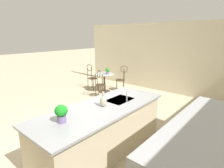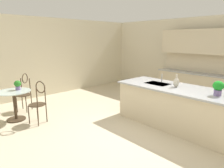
{
  "view_description": "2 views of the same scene",
  "coord_description": "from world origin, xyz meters",
  "px_view_note": "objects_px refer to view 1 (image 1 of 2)",
  "views": [
    {
      "loc": [
        2.64,
        3.09,
        2.24
      ],
      "look_at": [
        -0.67,
        0.28,
        1.07
      ],
      "focal_mm": 29.56,
      "sensor_mm": 36.0,
      "label": 1
    },
    {
      "loc": [
        2.5,
        -3.2,
        1.98
      ],
      "look_at": [
        -1.01,
        0.05,
        0.9
      ],
      "focal_mm": 32.21,
      "sensor_mm": 36.0,
      "label": 2
    }
  ],
  "objects_px": {
    "chair_near_window": "(122,77)",
    "chair_toward_desk": "(91,76)",
    "potted_plant_counter_far": "(61,112)",
    "potted_plant_on_table": "(108,71)",
    "bistro_table": "(104,81)",
    "vase_on_counter": "(103,101)",
    "chair_by_island": "(100,82)"
  },
  "relations": [
    {
      "from": "chair_near_window",
      "to": "chair_toward_desk",
      "type": "bearing_deg",
      "value": -63.22
    },
    {
      "from": "chair_near_window",
      "to": "chair_toward_desk",
      "type": "xyz_separation_m",
      "value": [
        0.58,
        -1.16,
        0.0
      ]
    },
    {
      "from": "potted_plant_counter_far",
      "to": "chair_toward_desk",
      "type": "bearing_deg",
      "value": -138.63
    },
    {
      "from": "chair_toward_desk",
      "to": "potted_plant_on_table",
      "type": "relative_size",
      "value": 4.4
    },
    {
      "from": "chair_toward_desk",
      "to": "potted_plant_counter_far",
      "type": "xyz_separation_m",
      "value": [
        3.71,
        3.27,
        0.51
      ]
    },
    {
      "from": "bistro_table",
      "to": "vase_on_counter",
      "type": "distance_m",
      "value": 3.9
    },
    {
      "from": "bistro_table",
      "to": "chair_by_island",
      "type": "height_order",
      "value": "chair_by_island"
    },
    {
      "from": "chair_by_island",
      "to": "potted_plant_counter_far",
      "type": "relative_size",
      "value": 3.68
    },
    {
      "from": "chair_by_island",
      "to": "vase_on_counter",
      "type": "height_order",
      "value": "vase_on_counter"
    },
    {
      "from": "potted_plant_counter_far",
      "to": "vase_on_counter",
      "type": "height_order",
      "value": "vase_on_counter"
    },
    {
      "from": "potted_plant_on_table",
      "to": "potted_plant_counter_far",
      "type": "bearing_deg",
      "value": 32.57
    },
    {
      "from": "chair_by_island",
      "to": "potted_plant_counter_far",
      "type": "distance_m",
      "value": 3.86
    },
    {
      "from": "chair_toward_desk",
      "to": "potted_plant_on_table",
      "type": "height_order",
      "value": "chair_toward_desk"
    },
    {
      "from": "bistro_table",
      "to": "potted_plant_on_table",
      "type": "distance_m",
      "value": 0.45
    },
    {
      "from": "chair_near_window",
      "to": "potted_plant_counter_far",
      "type": "relative_size",
      "value": 3.68
    },
    {
      "from": "chair_near_window",
      "to": "chair_by_island",
      "type": "height_order",
      "value": "same"
    },
    {
      "from": "potted_plant_on_table",
      "to": "potted_plant_counter_far",
      "type": "height_order",
      "value": "potted_plant_counter_far"
    },
    {
      "from": "chair_by_island",
      "to": "vase_on_counter",
      "type": "bearing_deg",
      "value": 45.28
    },
    {
      "from": "chair_toward_desk",
      "to": "vase_on_counter",
      "type": "height_order",
      "value": "vase_on_counter"
    },
    {
      "from": "bistro_table",
      "to": "vase_on_counter",
      "type": "xyz_separation_m",
      "value": [
        2.84,
        2.6,
        0.58
      ]
    },
    {
      "from": "potted_plant_on_table",
      "to": "potted_plant_counter_far",
      "type": "distance_m",
      "value": 4.51
    },
    {
      "from": "chair_toward_desk",
      "to": "bistro_table",
      "type": "bearing_deg",
      "value": 92.19
    },
    {
      "from": "bistro_table",
      "to": "chair_by_island",
      "type": "bearing_deg",
      "value": 29.6
    },
    {
      "from": "bistro_table",
      "to": "chair_toward_desk",
      "type": "xyz_separation_m",
      "value": [
        0.03,
        -0.72,
        0.13
      ]
    },
    {
      "from": "bistro_table",
      "to": "potted_plant_on_table",
      "type": "relative_size",
      "value": 3.38
    },
    {
      "from": "bistro_table",
      "to": "potted_plant_on_table",
      "type": "xyz_separation_m",
      "value": [
        -0.05,
        0.13,
        0.43
      ]
    },
    {
      "from": "chair_toward_desk",
      "to": "potted_plant_on_table",
      "type": "distance_m",
      "value": 0.9
    },
    {
      "from": "chair_toward_desk",
      "to": "vase_on_counter",
      "type": "distance_m",
      "value": 4.37
    },
    {
      "from": "potted_plant_counter_far",
      "to": "potted_plant_on_table",
      "type": "bearing_deg",
      "value": -147.43
    },
    {
      "from": "chair_by_island",
      "to": "potted_plant_counter_far",
      "type": "xyz_separation_m",
      "value": [
        3.13,
        2.21,
        0.51
      ]
    },
    {
      "from": "chair_toward_desk",
      "to": "vase_on_counter",
      "type": "xyz_separation_m",
      "value": [
        2.81,
        3.32,
        0.46
      ]
    },
    {
      "from": "bistro_table",
      "to": "chair_near_window",
      "type": "xyz_separation_m",
      "value": [
        -0.56,
        0.44,
        0.13
      ]
    }
  ]
}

